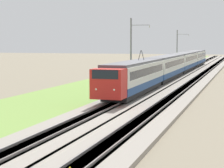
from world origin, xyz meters
The scene contains 8 objects.
ballast_main centered at (50.00, 0.00, 0.15)m, with size 240.00×4.40×0.30m.
ballast_adjacent centered at (50.00, -4.16, 0.15)m, with size 240.00×4.40×0.30m.
track_main centered at (50.00, 0.00, 0.16)m, with size 240.00×1.57×0.45m.
track_adjacent centered at (50.00, -4.16, 0.16)m, with size 240.00×1.57×0.45m.
grass_verge centered at (50.00, 5.94, 0.06)m, with size 240.00×12.38×0.12m.
passenger_train centered at (66.14, 0.00, 2.27)m, with size 78.23×2.90×4.88m.
catenary_mast_mid centered at (46.54, 2.85, 4.57)m, with size 0.22×2.56×8.86m.
catenary_mast_far centered at (85.58, 2.85, 4.32)m, with size 0.22×2.56×8.35m.
Camera 1 is at (-7.64, -11.18, 5.83)m, focal length 70.00 mm.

